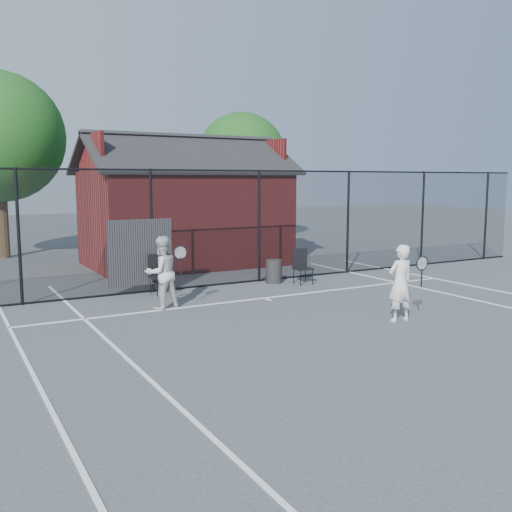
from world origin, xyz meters
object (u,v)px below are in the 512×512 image
chair_left (161,275)px  clubhouse (185,215)px  player_back (162,273)px  waste_bin (274,271)px  player_front (400,283)px  chair_right (303,267)px

chair_left → clubhouse: bearing=54.5°
player_back → waste_bin: bearing=21.6°
clubhouse → waste_bin: 4.64m
player_front → player_back: bearing=137.8°
player_front → clubhouse: bearing=94.5°
waste_bin → player_front: bearing=-90.2°
player_front → chair_right: size_ratio=1.66×
clubhouse → player_front: size_ratio=4.33×
player_front → chair_left: size_ratio=1.60×
player_front → waste_bin: 4.78m
player_back → waste_bin: (3.66, 1.45, -0.47)m
player_back → chair_right: player_back is taller
clubhouse → player_back: bearing=-116.6°
clubhouse → waste_bin: bearing=-80.6°
player_back → clubhouse: bearing=63.4°
chair_left → waste_bin: bearing=-6.5°
clubhouse → player_back: (-2.93, -5.85, -0.83)m
chair_right → waste_bin: size_ratio=1.45×
player_back → chair_left: bearing=71.1°
player_front → waste_bin: bearing=89.8°
player_front → chair_right: (0.61, 4.26, -0.30)m
player_front → chair_right: bearing=81.8°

